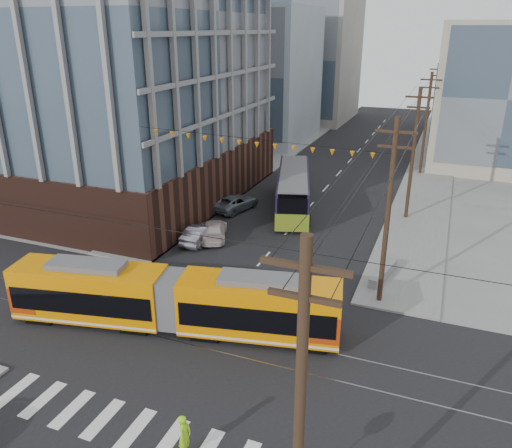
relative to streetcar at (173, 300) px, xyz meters
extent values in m
plane|color=slate|center=(1.49, -4.09, -1.72)|extent=(160.00, 160.00, 0.00)
cube|color=#381E16|center=(-20.51, 18.91, 12.58)|extent=(30.00, 25.00, 28.60)
cube|color=#8C99A5|center=(-15.51, 47.91, 7.28)|extent=(18.00, 16.00, 18.00)
cube|color=gray|center=(17.49, 43.91, 6.28)|extent=(14.00, 14.00, 16.00)
cube|color=gray|center=(-12.51, 67.91, 8.28)|extent=(16.00, 18.00, 20.00)
cube|color=#8C99A5|center=(19.49, 63.91, 5.28)|extent=(16.00, 16.00, 14.00)
cylinder|color=black|center=(9.99, -10.09, 3.78)|extent=(0.30, 0.30, 11.00)
cylinder|color=black|center=(9.99, 51.91, 3.78)|extent=(0.30, 0.30, 11.00)
imported|color=#9496A7|center=(-4.08, 11.01, -1.03)|extent=(1.48, 4.20, 1.38)
imported|color=silver|center=(-3.45, 12.00, -1.04)|extent=(3.51, 5.05, 1.36)
imported|color=slate|center=(-4.46, 18.58, -1.03)|extent=(3.50, 5.33, 1.36)
imported|color=#9CEB17|center=(4.84, -7.47, -0.79)|extent=(0.52, 0.72, 1.86)
cube|color=gray|center=(9.79, 9.88, -1.33)|extent=(1.63, 3.92, 0.77)
camera|label=1|loc=(12.68, -20.02, 13.58)|focal=35.00mm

